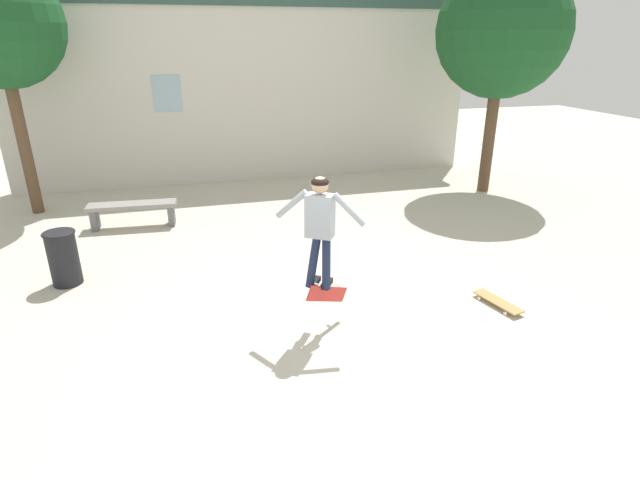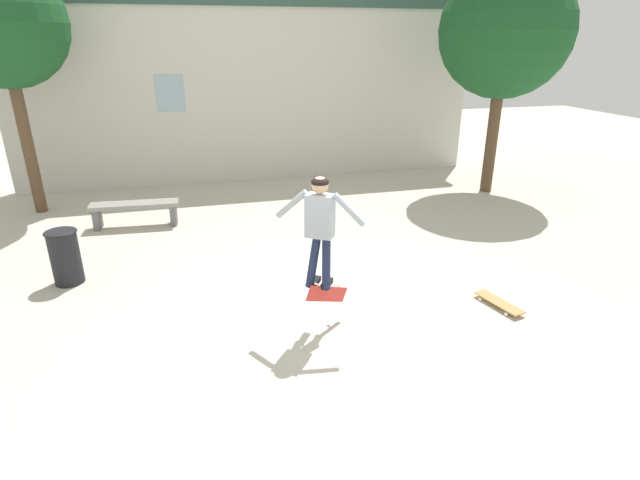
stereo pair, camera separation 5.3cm
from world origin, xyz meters
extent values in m
plane|color=beige|center=(0.00, 0.00, 0.00)|extent=(40.00, 40.00, 0.00)
cube|color=beige|center=(0.00, 8.03, 2.21)|extent=(12.29, 0.40, 4.42)
cube|color=#99B7C6|center=(-2.15, 7.82, 2.38)|extent=(0.70, 0.02, 0.90)
cylinder|color=brown|center=(5.53, 5.20, 1.34)|extent=(0.28, 0.28, 2.69)
sphere|color=#194C23|center=(5.53, 5.20, 3.84)|extent=(3.06, 3.06, 3.06)
cylinder|color=brown|center=(-5.21, 6.33, 1.50)|extent=(0.25, 0.25, 3.00)
sphere|color=#194C23|center=(-5.21, 6.33, 3.96)|extent=(2.55, 2.55, 2.55)
cube|color=gray|center=(-3.03, 4.73, 0.48)|extent=(1.79, 0.54, 0.08)
cube|color=slate|center=(-3.78, 4.78, 0.22)|extent=(0.14, 0.37, 0.44)
cube|color=slate|center=(-2.27, 4.68, 0.22)|extent=(0.14, 0.37, 0.44)
cylinder|color=black|center=(-3.88, 2.25, 0.44)|extent=(0.45, 0.45, 0.89)
torus|color=black|center=(-3.88, 2.25, 0.87)|extent=(0.49, 0.49, 0.04)
cube|color=#9EA8B2|center=(-0.32, -0.11, 1.61)|extent=(0.41, 0.38, 0.56)
sphere|color=tan|center=(-0.32, -0.11, 2.01)|extent=(0.29, 0.29, 0.21)
ellipsoid|color=black|center=(-0.32, -0.11, 2.05)|extent=(0.30, 0.30, 0.12)
cylinder|color=#1E2847|center=(-0.39, -0.06, 1.02)|extent=(0.30, 0.28, 0.77)
cube|color=black|center=(-0.38, -0.03, 0.67)|extent=(0.22, 0.27, 0.07)
cylinder|color=#1E2847|center=(-0.25, -0.15, 1.02)|extent=(0.21, 0.34, 0.77)
cube|color=black|center=(-0.23, -0.13, 0.67)|extent=(0.22, 0.27, 0.07)
cylinder|color=#9EA8B2|center=(-0.63, 0.10, 1.73)|extent=(0.41, 0.30, 0.41)
cylinder|color=#9EA8B2|center=(-0.01, -0.31, 1.73)|extent=(0.41, 0.30, 0.41)
cube|color=red|center=(-0.22, -0.12, 0.51)|extent=(0.71, 0.49, 0.53)
cylinder|color=silver|center=(-0.01, 0.07, 0.51)|extent=(0.08, 0.08, 0.04)
cylinder|color=silver|center=(-0.10, 0.04, 0.31)|extent=(0.08, 0.08, 0.04)
cylinder|color=silver|center=(-0.40, -0.20, 0.72)|extent=(0.08, 0.08, 0.04)
cylinder|color=silver|center=(-0.48, -0.24, 0.52)|extent=(0.08, 0.08, 0.04)
cube|color=#AD894C|center=(2.37, -0.22, 0.07)|extent=(0.39, 0.83, 0.02)
cylinder|color=silver|center=(2.20, 0.00, 0.03)|extent=(0.03, 0.06, 0.05)
cylinder|color=silver|center=(2.42, 0.05, 0.03)|extent=(0.03, 0.06, 0.05)
cylinder|color=silver|center=(2.31, -0.49, 0.03)|extent=(0.03, 0.06, 0.05)
cylinder|color=silver|center=(2.54, -0.43, 0.03)|extent=(0.03, 0.06, 0.05)
camera|label=1|loc=(-1.87, -5.76, 3.65)|focal=28.00mm
camera|label=2|loc=(-1.82, -5.77, 3.65)|focal=28.00mm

